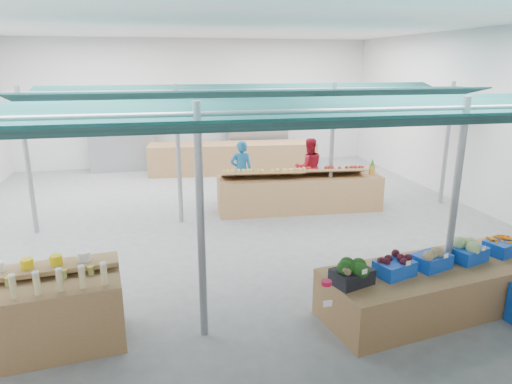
% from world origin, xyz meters
% --- Properties ---
extents(floor, '(13.00, 13.00, 0.00)m').
position_xyz_m(floor, '(0.00, 0.00, 0.00)').
color(floor, slate).
rests_on(floor, ground).
extents(hall, '(13.00, 13.00, 13.00)m').
position_xyz_m(hall, '(0.00, 1.44, 2.65)').
color(hall, silver).
rests_on(hall, ground).
extents(pole_grid, '(10.00, 4.60, 3.00)m').
position_xyz_m(pole_grid, '(0.75, -1.75, 1.81)').
color(pole_grid, gray).
rests_on(pole_grid, floor).
extents(awnings, '(9.50, 7.08, 0.30)m').
position_xyz_m(awnings, '(0.75, -1.75, 2.78)').
color(awnings, '#0A282A').
rests_on(awnings, pole_grid).
extents(back_shelving_left, '(2.00, 0.50, 2.00)m').
position_xyz_m(back_shelving_left, '(-2.50, 6.00, 1.00)').
color(back_shelving_left, '#B23F33').
rests_on(back_shelving_left, floor).
extents(back_shelving_right, '(2.00, 0.50, 2.00)m').
position_xyz_m(back_shelving_right, '(2.00, 6.00, 1.00)').
color(back_shelving_right, '#B23F33').
rests_on(back_shelving_right, floor).
extents(bottle_shelf, '(2.07, 1.37, 1.16)m').
position_xyz_m(bottle_shelf, '(-3.00, -3.85, 0.47)').
color(bottle_shelf, brown).
rests_on(bottle_shelf, floor).
extents(veg_counter, '(3.57, 1.67, 0.67)m').
position_xyz_m(veg_counter, '(2.34, -4.09, 0.33)').
color(veg_counter, brown).
rests_on(veg_counter, floor).
extents(fruit_counter, '(3.92, 1.15, 0.83)m').
position_xyz_m(fruit_counter, '(1.82, 0.72, 0.41)').
color(fruit_counter, brown).
rests_on(fruit_counter, floor).
extents(far_counter, '(5.37, 1.58, 0.95)m').
position_xyz_m(far_counter, '(0.95, 4.92, 0.48)').
color(far_counter, brown).
rests_on(far_counter, floor).
extents(vendor_left, '(0.59, 0.40, 1.55)m').
position_xyz_m(vendor_left, '(0.62, 1.82, 0.77)').
color(vendor_left, '#175E99').
rests_on(vendor_left, floor).
extents(vendor_right, '(0.79, 0.63, 1.55)m').
position_xyz_m(vendor_right, '(2.42, 1.82, 0.77)').
color(vendor_right, '#A61425').
rests_on(vendor_right, floor).
extents(crate_broccoli, '(0.58, 0.49, 0.35)m').
position_xyz_m(crate_broccoli, '(0.88, -4.32, 0.83)').
color(crate_broccoli, black).
rests_on(crate_broccoli, veg_counter).
extents(crate_beets, '(0.58, 0.49, 0.29)m').
position_xyz_m(crate_beets, '(1.54, -4.21, 0.80)').
color(crate_beets, '#1145BC').
rests_on(crate_beets, veg_counter).
extents(crate_celeriac, '(0.58, 0.49, 0.31)m').
position_xyz_m(crate_celeriac, '(2.16, -4.12, 0.81)').
color(crate_celeriac, '#1145BC').
rests_on(crate_celeriac, veg_counter).
extents(crate_cabbage, '(0.58, 0.49, 0.35)m').
position_xyz_m(crate_cabbage, '(2.82, -4.01, 0.83)').
color(crate_cabbage, '#1145BC').
rests_on(crate_cabbage, veg_counter).
extents(crate_carrots, '(0.58, 0.49, 0.29)m').
position_xyz_m(crate_carrots, '(3.48, -3.91, 0.78)').
color(crate_carrots, '#1145BC').
rests_on(crate_carrots, veg_counter).
extents(sparrow, '(0.12, 0.09, 0.11)m').
position_xyz_m(sparrow, '(0.75, -4.46, 0.92)').
color(sparrow, brown).
rests_on(sparrow, crate_broccoli).
extents(pole_ribbon, '(0.12, 0.12, 0.28)m').
position_xyz_m(pole_ribbon, '(0.25, -5.02, 1.08)').
color(pole_ribbon, red).
rests_on(pole_ribbon, pole_grid).
extents(apple_heap_yellow, '(1.97, 0.92, 0.27)m').
position_xyz_m(apple_heap_yellow, '(0.90, 0.68, 0.99)').
color(apple_heap_yellow, '#997247').
rests_on(apple_heap_yellow, fruit_counter).
extents(apple_heap_red, '(1.57, 0.87, 0.27)m').
position_xyz_m(apple_heap_red, '(2.60, 0.58, 0.99)').
color(apple_heap_red, '#997247').
rests_on(apple_heap_red, fruit_counter).
extents(pineapple, '(0.14, 0.14, 0.39)m').
position_xyz_m(pineapple, '(3.56, 0.52, 1.01)').
color(pineapple, '#8C6019').
rests_on(pineapple, fruit_counter).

